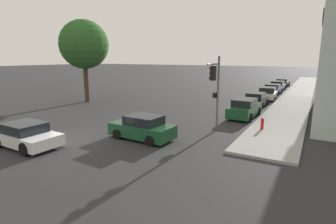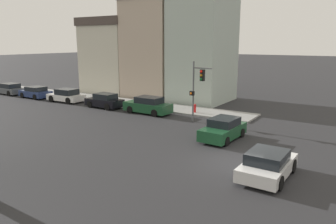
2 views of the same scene
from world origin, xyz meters
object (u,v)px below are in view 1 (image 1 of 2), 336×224
at_px(parked_car_0, 245,108).
at_px(parked_car_1, 256,100).
at_px(traffic_signal, 215,84).
at_px(crossing_car_1, 142,128).
at_px(parked_car_3, 273,89).
at_px(fire_hydrant, 262,124).
at_px(crossing_car_0, 27,135).
at_px(street_tree, 84,45).
at_px(parked_car_2, 268,93).
at_px(parked_car_5, 282,83).
at_px(parked_car_4, 278,86).

relative_size(parked_car_0, parked_car_1, 1.16).
height_order(traffic_signal, crossing_car_1, traffic_signal).
height_order(parked_car_3, fire_hydrant, parked_car_3).
xyz_separation_m(crossing_car_0, fire_hydrant, (10.69, 9.60, -0.15)).
distance_m(street_tree, parked_car_2, 21.54).
distance_m(parked_car_1, parked_car_5, 21.55).
xyz_separation_m(street_tree, parked_car_2, (17.13, 11.85, -5.49)).
xyz_separation_m(crossing_car_0, parked_car_3, (8.43, 29.36, 0.01)).
bearing_deg(crossing_car_1, traffic_signal, -128.20).
bearing_deg(parked_car_0, street_tree, 94.63).
height_order(traffic_signal, parked_car_2, traffic_signal).
bearing_deg(traffic_signal, parked_car_5, -86.22).
relative_size(crossing_car_0, crossing_car_1, 0.99).
bearing_deg(traffic_signal, fire_hydrant, -145.02).
xyz_separation_m(crossing_car_1, parked_car_1, (3.71, 14.21, -0.00)).
bearing_deg(parked_car_4, crossing_car_0, 168.37).
distance_m(parked_car_0, parked_car_2, 10.97).
relative_size(traffic_signal, crossing_car_1, 1.22).
height_order(crossing_car_1, parked_car_2, crossing_car_1).
bearing_deg(crossing_car_1, parked_car_0, -110.47).
distance_m(parked_car_1, parked_car_4, 15.85).
bearing_deg(street_tree, crossing_car_0, -55.61).
bearing_deg(fire_hydrant, street_tree, 171.52).
distance_m(crossing_car_0, parked_car_3, 30.55).
height_order(street_tree, fire_hydrant, street_tree).
height_order(crossing_car_0, parked_car_5, crossing_car_0).
bearing_deg(fire_hydrant, parked_car_5, 94.32).
bearing_deg(traffic_signal, crossing_car_1, 53.68).
bearing_deg(parked_car_5, parked_car_0, -177.71).
distance_m(street_tree, parked_car_3, 24.57).
bearing_deg(parked_car_3, parked_car_1, -177.99).
bearing_deg(street_tree, parked_car_3, 44.90).
bearing_deg(parked_car_2, parked_car_5, -1.05).
bearing_deg(crossing_car_0, parked_car_1, 66.60).
bearing_deg(parked_car_0, parked_car_4, 2.32).
xyz_separation_m(parked_car_2, parked_car_4, (-0.22, 10.06, -0.02)).
bearing_deg(parked_car_5, traffic_signal, -179.06).
xyz_separation_m(street_tree, parked_car_5, (16.92, 27.62, -5.53)).
bearing_deg(fire_hydrant, parked_car_2, 98.09).
xyz_separation_m(parked_car_2, fire_hydrant, (2.09, -14.72, -0.19)).
xyz_separation_m(traffic_signal, parked_car_1, (0.55, 10.56, -2.49)).
distance_m(parked_car_2, parked_car_4, 10.06).
xyz_separation_m(parked_car_0, parked_car_3, (-0.18, 16.02, -0.09)).
bearing_deg(parked_car_2, parked_car_3, 0.13).
distance_m(parked_car_2, parked_car_3, 5.05).
bearing_deg(traffic_signal, crossing_car_0, 49.91).
bearing_deg(street_tree, parked_car_4, 52.34).
bearing_deg(crossing_car_1, street_tree, -28.77).
height_order(street_tree, traffic_signal, street_tree).
distance_m(parked_car_1, parked_car_3, 10.84).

